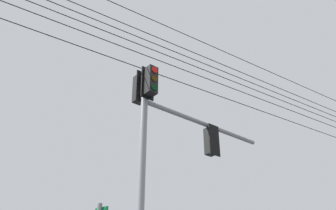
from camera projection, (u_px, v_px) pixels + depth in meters
signal_mast_assembly at (164, 144)px, 10.06m from camera, size 5.08×0.97×7.48m
overhead_wire_span at (173, 54)px, 11.73m from camera, size 22.21×3.12×2.47m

